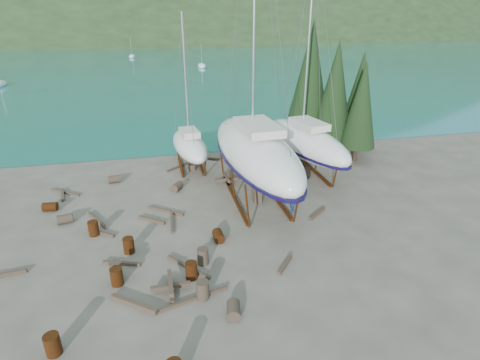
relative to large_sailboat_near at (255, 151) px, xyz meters
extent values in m
plane|color=#565044|center=(-3.46, -4.87, -3.47)|extent=(600.00, 600.00, 0.00)
plane|color=#187678|center=(-3.46, 310.13, -3.47)|extent=(700.00, 700.00, 0.00)
ellipsoid|color=#1F2F17|center=(-3.46, 315.13, -3.47)|extent=(800.00, 360.00, 110.00)
cube|color=beige|center=(-63.46, 185.13, -1.47)|extent=(6.00, 5.00, 4.00)
cube|color=#A54C2D|center=(-63.46, 185.13, 1.33)|extent=(6.60, 5.60, 1.60)
cube|color=beige|center=(-23.46, 185.13, -1.47)|extent=(6.00, 5.00, 4.00)
cube|color=#A54C2D|center=(-23.46, 185.13, 1.33)|extent=(6.60, 5.60, 1.60)
cube|color=beige|center=(26.54, 185.13, -1.47)|extent=(6.00, 5.00, 4.00)
cube|color=#A54C2D|center=(26.54, 185.13, 1.33)|extent=(6.60, 5.60, 1.60)
cylinder|color=black|center=(9.04, 7.13, -2.67)|extent=(0.36, 0.36, 1.60)
cone|color=black|center=(9.04, 7.13, 2.33)|extent=(3.60, 3.60, 8.40)
cylinder|color=black|center=(10.54, 5.13, -2.79)|extent=(0.36, 0.36, 1.36)
cone|color=black|center=(10.54, 5.13, 1.46)|extent=(3.06, 3.06, 7.14)
cylinder|color=black|center=(7.54, 9.13, -2.55)|extent=(0.36, 0.36, 1.84)
cone|color=black|center=(7.54, 9.13, 3.20)|extent=(4.14, 4.14, 9.66)
cylinder|color=black|center=(12.04, 8.13, -2.75)|extent=(0.36, 0.36, 1.44)
cone|color=black|center=(12.04, 8.13, 1.75)|extent=(3.24, 3.24, 7.56)
ellipsoid|color=white|center=(6.54, 75.13, -3.09)|extent=(2.00, 5.00, 1.40)
cylinder|color=silver|center=(6.54, 75.13, -0.24)|extent=(0.08, 0.08, 5.00)
ellipsoid|color=white|center=(-11.46, 105.13, -3.09)|extent=(2.00, 5.00, 1.40)
cylinder|color=silver|center=(-11.46, 105.13, -0.24)|extent=(0.08, 0.08, 5.00)
ellipsoid|color=white|center=(0.00, 0.02, -0.04)|extent=(4.74, 13.91, 3.20)
cube|color=#110B38|center=(0.00, -0.67, -1.19)|extent=(0.38, 2.48, 1.00)
cube|color=silver|center=(0.00, -0.67, 1.81)|extent=(2.42, 4.23, 0.50)
cube|color=#4F230D|center=(-1.40, 0.02, -3.37)|extent=(0.18, 7.54, 0.20)
cube|color=#4F230D|center=(1.40, 0.02, -3.37)|extent=(0.18, 7.54, 0.20)
cube|color=brown|center=(0.00, -0.67, -2.81)|extent=(0.50, 0.80, 1.33)
ellipsoid|color=white|center=(4.92, 3.31, -0.73)|extent=(5.02, 11.16, 2.55)
cube|color=#110B38|center=(4.92, 2.77, -1.55)|extent=(0.59, 1.95, 1.00)
cube|color=silver|center=(4.92, 2.77, 0.80)|extent=(2.28, 3.49, 0.50)
cylinder|color=silver|center=(4.92, 3.85, 7.11)|extent=(0.14, 0.14, 12.93)
cube|color=#4F230D|center=(3.83, 3.31, -3.37)|extent=(0.18, 5.93, 0.20)
cube|color=#4F230D|center=(6.02, 3.31, -3.37)|extent=(0.18, 5.93, 0.20)
cube|color=brown|center=(4.92, 2.77, -2.99)|extent=(0.50, 0.80, 0.97)
ellipsoid|color=white|center=(-3.71, 6.75, -1.54)|extent=(3.24, 7.74, 1.93)
cube|color=#110B38|center=(-3.71, 6.38, -2.06)|extent=(0.41, 1.37, 1.00)
cube|color=silver|center=(-3.71, 6.38, -0.32)|extent=(1.56, 2.39, 0.50)
cylinder|color=silver|center=(-3.71, 7.13, 4.03)|extent=(0.14, 0.14, 9.01)
cube|color=#4F230D|center=(-4.54, 6.75, -3.37)|extent=(0.18, 4.13, 0.20)
cube|color=#4F230D|center=(-2.88, 6.75, -3.37)|extent=(0.18, 4.13, 0.20)
cube|color=brown|center=(-3.71, 6.38, -3.24)|extent=(0.50, 0.80, 0.47)
imported|color=navy|center=(1.92, -2.55, -2.52)|extent=(0.65, 0.80, 1.91)
cylinder|color=#4F230D|center=(-8.72, -7.52, -3.03)|extent=(0.58, 0.58, 0.88)
cylinder|color=#2D2823|center=(-3.80, -10.74, -3.18)|extent=(0.74, 0.97, 0.58)
cylinder|color=#4F230D|center=(-13.47, 1.14, -3.18)|extent=(0.94, 0.67, 0.58)
cylinder|color=#2D2823|center=(-4.91, -9.37, -3.03)|extent=(0.58, 0.58, 0.88)
cylinder|color=#4F230D|center=(-3.41, -4.85, -3.18)|extent=(0.60, 0.89, 0.58)
cylinder|color=#4F230D|center=(-10.32, -2.65, -3.03)|extent=(0.58, 0.58, 0.88)
cylinder|color=#2D2823|center=(-9.72, 4.94, -3.18)|extent=(0.96, 0.71, 0.58)
cylinder|color=#4F230D|center=(-5.25, -7.86, -3.03)|extent=(0.58, 0.58, 0.88)
cylinder|color=#2D2823|center=(-5.16, 2.45, -3.18)|extent=(0.97, 1.05, 0.58)
cylinder|color=#4F230D|center=(-10.77, -11.13, -3.03)|extent=(0.58, 0.58, 0.88)
cylinder|color=#4F230D|center=(-8.27, -4.93, -3.03)|extent=(0.58, 0.58, 0.88)
cylinder|color=#2D2823|center=(-12.21, -0.80, -3.18)|extent=(0.97, 0.73, 0.58)
cylinder|color=#2D2823|center=(-8.79, -6.99, -3.03)|extent=(0.58, 0.58, 0.88)
cylinder|color=#2D2823|center=(-4.55, -6.81, -3.03)|extent=(0.58, 0.58, 0.88)
cube|color=brown|center=(3.25, -3.36, -3.37)|extent=(1.55, 1.25, 0.19)
cube|color=brown|center=(-13.14, 3.31, -3.38)|extent=(0.58, 1.99, 0.19)
cube|color=brown|center=(-5.29, -9.41, -3.40)|extent=(3.15, 0.99, 0.15)
cube|color=brown|center=(-9.96, -2.63, -3.39)|extent=(1.64, 1.22, 0.17)
cube|color=brown|center=(-5.34, -7.05, -3.39)|extent=(1.97, 2.36, 0.16)
cube|color=brown|center=(-1.09, 7.87, -3.38)|extent=(1.92, 1.13, 0.19)
cube|color=brown|center=(-0.53, -7.98, -3.38)|extent=(1.23, 1.41, 0.17)
cube|color=brown|center=(-7.05, -1.79, -3.38)|extent=(1.63, 1.31, 0.19)
cube|color=brown|center=(-4.87, 6.85, -3.40)|extent=(1.81, 1.51, 0.15)
cube|color=brown|center=(-6.15, -0.72, -3.39)|extent=(2.25, 1.76, 0.16)
cube|color=brown|center=(-5.84, -2.23, -3.39)|extent=(0.28, 2.65, 0.15)
cube|color=brown|center=(-8.62, -5.97, -3.39)|extent=(1.95, 0.83, 0.17)
cube|color=brown|center=(-13.07, 3.78, -3.40)|extent=(2.24, 1.65, 0.15)
cube|color=brown|center=(-7.92, -9.20, -3.36)|extent=(2.06, 1.65, 0.23)
cube|color=brown|center=(-10.34, -1.00, -3.39)|extent=(1.37, 2.33, 0.16)
cube|color=brown|center=(-6.29, -8.62, -3.37)|extent=(0.20, 1.80, 0.20)
cube|color=brown|center=(-6.29, -8.62, -3.17)|extent=(1.80, 0.20, 0.20)
cube|color=brown|center=(-6.29, -8.62, -2.97)|extent=(0.20, 1.80, 0.20)
cube|color=brown|center=(-1.38, 2.89, -3.37)|extent=(0.20, 1.80, 0.20)
cube|color=brown|center=(-1.38, 2.89, -3.17)|extent=(1.80, 0.20, 0.20)
cube|color=brown|center=(-1.38, 2.89, -2.97)|extent=(0.20, 1.80, 0.20)
camera|label=1|loc=(-6.31, -22.73, 8.13)|focal=28.00mm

